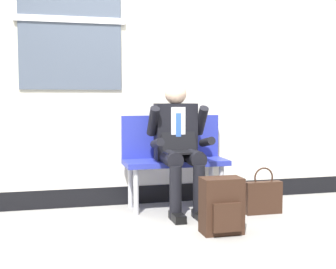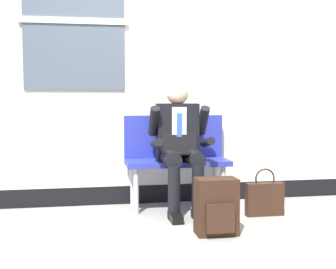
# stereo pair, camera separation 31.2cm
# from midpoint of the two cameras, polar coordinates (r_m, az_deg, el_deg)

# --- Properties ---
(ground_plane) EXTENTS (18.00, 18.00, 0.00)m
(ground_plane) POSITION_cam_midpoint_polar(r_m,az_deg,el_deg) (4.21, 0.92, -10.49)
(ground_plane) COLOR gray
(station_wall) EXTENTS (6.89, 0.17, 2.82)m
(station_wall) POSITION_cam_midpoint_polar(r_m,az_deg,el_deg) (4.81, -0.93, 8.27)
(station_wall) COLOR beige
(station_wall) RESTS_ON ground
(bench_with_person) EXTENTS (1.01, 0.42, 0.91)m
(bench_with_person) POSITION_cam_midpoint_polar(r_m,az_deg,el_deg) (4.62, 2.89, -2.43)
(bench_with_person) COLOR #28339E
(bench_with_person) RESTS_ON ground
(person_seated) EXTENTS (0.57, 0.70, 1.23)m
(person_seated) POSITION_cam_midpoint_polar(r_m,az_deg,el_deg) (4.42, 3.49, -1.10)
(person_seated) COLOR black
(person_seated) RESTS_ON ground
(backpack) EXTENTS (0.33, 0.24, 0.45)m
(backpack) POSITION_cam_midpoint_polar(r_m,az_deg,el_deg) (3.78, 8.34, -8.81)
(backpack) COLOR #331E14
(backpack) RESTS_ON ground
(handbag) EXTENTS (0.35, 0.09, 0.44)m
(handbag) POSITION_cam_midpoint_polar(r_m,az_deg,el_deg) (4.46, 13.74, -7.58)
(handbag) COLOR #331E14
(handbag) RESTS_ON ground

